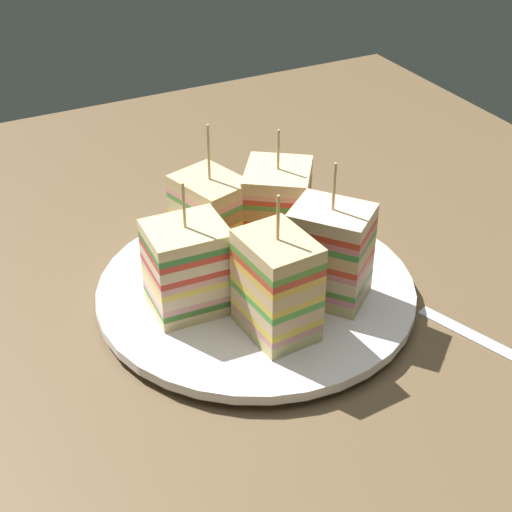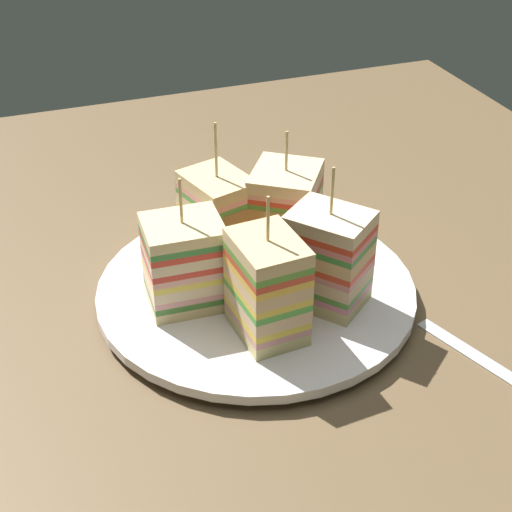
# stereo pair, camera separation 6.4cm
# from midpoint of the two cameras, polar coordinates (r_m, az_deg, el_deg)

# --- Properties ---
(ground_plane) EXTENTS (0.91, 0.96, 0.02)m
(ground_plane) POSITION_cam_midpoint_polar(r_m,az_deg,el_deg) (0.67, -2.73, -3.96)
(ground_plane) COLOR brown
(plate) EXTENTS (0.27, 0.27, 0.02)m
(plate) POSITION_cam_midpoint_polar(r_m,az_deg,el_deg) (0.66, -2.77, -2.70)
(plate) COLOR white
(plate) RESTS_ON ground_plane
(sandwich_wedge_0) EXTENTS (0.08, 0.08, 0.12)m
(sandwich_wedge_0) POSITION_cam_midpoint_polar(r_m,az_deg,el_deg) (0.69, -1.12, 3.30)
(sandwich_wedge_0) COLOR beige
(sandwich_wedge_0) RESTS_ON plate
(sandwich_wedge_1) EXTENTS (0.06, 0.07, 0.13)m
(sandwich_wedge_1) POSITION_cam_midpoint_polar(r_m,az_deg,el_deg) (0.68, -6.00, 2.67)
(sandwich_wedge_1) COLOR #D6BA84
(sandwich_wedge_1) RESTS_ON plate
(sandwich_wedge_2) EXTENTS (0.06, 0.06, 0.11)m
(sandwich_wedge_2) POSITION_cam_midpoint_polar(r_m,az_deg,el_deg) (0.62, -7.83, -1.14)
(sandwich_wedge_2) COLOR #E3C689
(sandwich_wedge_2) RESTS_ON plate
(sandwich_wedge_3) EXTENTS (0.05, 0.07, 0.12)m
(sandwich_wedge_3) POSITION_cam_midpoint_polar(r_m,az_deg,el_deg) (0.59, -1.62, -2.33)
(sandwich_wedge_3) COLOR #D5C481
(sandwich_wedge_3) RESTS_ON plate
(sandwich_wedge_4) EXTENTS (0.08, 0.08, 0.12)m
(sandwich_wedge_4) POSITION_cam_midpoint_polar(r_m,az_deg,el_deg) (0.63, 2.49, 0.06)
(sandwich_wedge_4) COLOR #CEBE80
(sandwich_wedge_4) RESTS_ON plate
(chip_pile) EXTENTS (0.07, 0.07, 0.03)m
(chip_pile) POSITION_cam_midpoint_polar(r_m,az_deg,el_deg) (0.66, -1.84, -1.40)
(chip_pile) COLOR #E8D373
(chip_pile) RESTS_ON plate
(salad_garnish) EXTENTS (0.06, 0.06, 0.01)m
(salad_garnish) POSITION_cam_midpoint_polar(r_m,az_deg,el_deg) (0.73, -4.70, 2.21)
(salad_garnish) COLOR green
(salad_garnish) RESTS_ON plate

